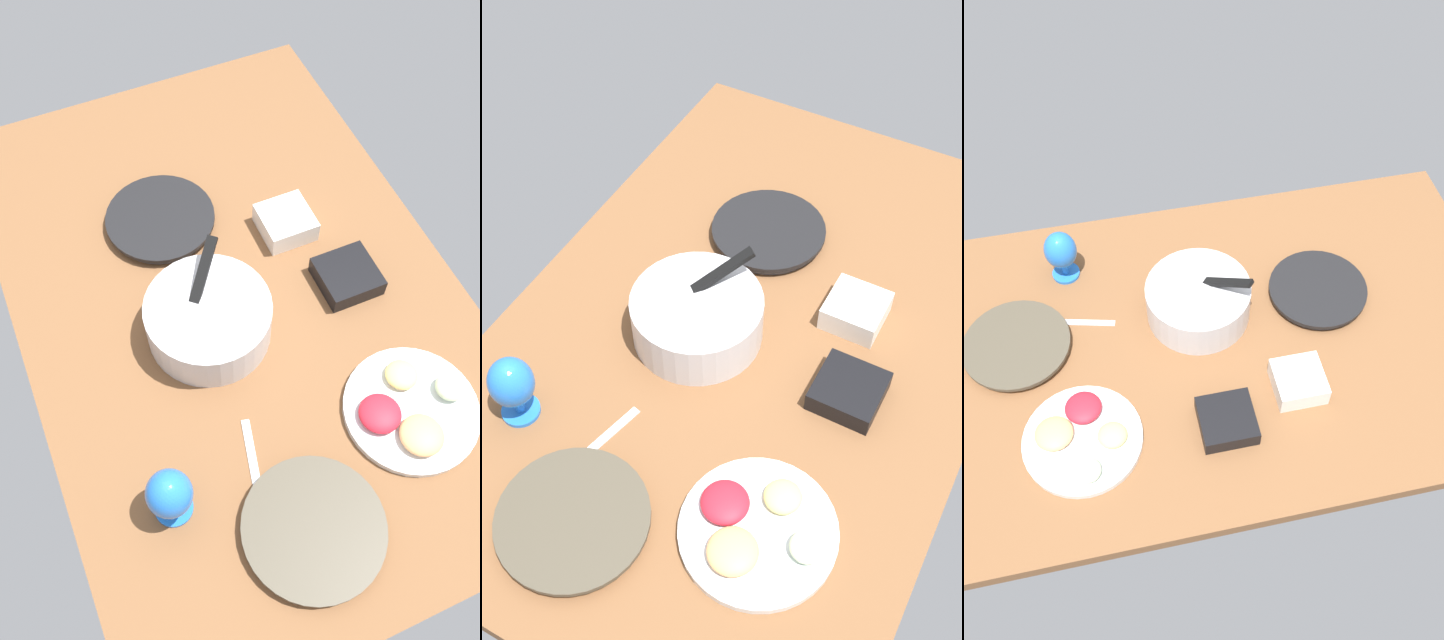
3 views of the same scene
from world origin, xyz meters
TOP-DOWN VIEW (x-y plane):
  - ground_plane at (0.00, 0.00)cm, footprint 160.00×104.00cm
  - dinner_plate_left at (-57.03, 7.92)cm, footprint 29.02×29.02cm
  - dinner_plate_right at (28.29, 9.40)cm, footprint 28.07×28.07cm
  - mixing_bowl at (-6.51, 9.85)cm, footprint 28.87×28.87cm
  - fruit_platter at (-42.70, -22.82)cm, footprint 29.80×29.80cm
  - hurricane_glass_blue at (-41.83, 31.85)cm, footprint 9.23×9.23cm
  - square_bowl_white at (13.81, -19.35)cm, footprint 12.81×12.81cm
  - square_bowl_black at (-6.73, -26.18)cm, footprint 13.83×13.83cm
  - fork_by_left_plate at (-38.89, 13.13)cm, footprint 17.92×5.98cm

SIDE VIEW (x-z plane):
  - ground_plane at x=0.00cm, z-range -4.00..0.00cm
  - fork_by_left_plate at x=-38.89cm, z-range 0.00..0.60cm
  - dinner_plate_left at x=-57.03cm, z-range 0.06..3.09cm
  - dinner_plate_right at x=28.29cm, z-range 0.06..3.13cm
  - fruit_platter at x=-42.70cm, z-range -0.93..4.44cm
  - square_bowl_black at x=-6.73cm, z-range 0.28..5.18cm
  - square_bowl_white at x=13.81cm, z-range 0.34..6.33cm
  - mixing_bowl at x=-6.51cm, z-range -3.17..15.32cm
  - hurricane_glass_blue at x=-41.83cm, z-range 1.67..18.08cm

